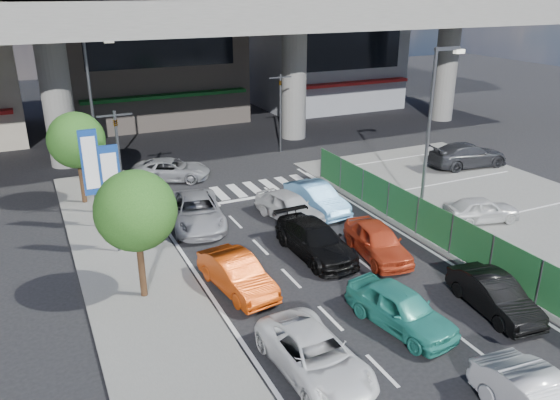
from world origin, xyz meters
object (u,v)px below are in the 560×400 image
hatch_black_mid_right (495,295)px  parked_sedan_white (481,209)px  traffic_light_left (117,138)px  crossing_wagon_silver (171,170)px  street_lamp_left (94,98)px  parked_sedan_dgrey (468,155)px  signboard_far (91,166)px  sedan_white_mid_left (315,355)px  sedan_white_front_mid (289,206)px  kei_truck_front_right (316,198)px  traffic_cone (411,213)px  street_lamp_right (433,119)px  taxi_teal_mid (401,308)px  wagon_silver_front_left (197,211)px  sedan_black_mid (315,240)px  tree_far (76,140)px  traffic_light_right (280,94)px  tree_near (136,211)px  signboard_near (111,185)px  taxi_orange_left (237,274)px  taxi_orange_right (378,241)px

hatch_black_mid_right → parked_sedan_white: parked_sedan_white is taller
traffic_light_left → crossing_wagon_silver: traffic_light_left is taller
street_lamp_left → parked_sedan_white: 21.10m
street_lamp_left → parked_sedan_dgrey: bearing=-18.9°
signboard_far → crossing_wagon_silver: (4.85, 5.36, -2.45)m
sedan_white_mid_left → hatch_black_mid_right: hatch_black_mid_right is taller
sedan_white_front_mid → kei_truck_front_right: bearing=0.8°
parked_sedan_white → traffic_cone: bearing=76.6°
street_lamp_right → sedan_white_front_mid: 7.83m
crossing_wagon_silver → parked_sedan_white: (11.67, -12.36, 0.05)m
street_lamp_left → traffic_cone: size_ratio=10.23×
taxi_teal_mid → crossing_wagon_silver: size_ratio=0.91×
taxi_teal_mid → sedan_white_front_mid: size_ratio=1.01×
wagon_silver_front_left → kei_truck_front_right: same height
sedan_black_mid → traffic_cone: 5.90m
parked_sedan_dgrey → kei_truck_front_right: bearing=106.8°
wagon_silver_front_left → parked_sedan_dgrey: 17.88m
street_lamp_left → tree_far: (-1.47, -3.50, -1.38)m
sedan_white_mid_left → parked_sedan_white: bearing=24.3°
tree_far → sedan_white_mid_left: (4.36, -16.72, -2.77)m
traffic_light_right → kei_truck_front_right: size_ratio=1.24×
signboard_far → wagon_silver_front_left: (4.27, -1.54, -2.37)m
traffic_light_right → street_lamp_left: street_lamp_left is taller
tree_near → parked_sedan_white: size_ratio=1.34×
traffic_light_left → sedan_white_mid_left: 14.87m
taxi_teal_mid → tree_far: bearing=106.9°
signboard_far → kei_truck_front_right: bearing=-13.3°
signboard_near → sedan_black_mid: (7.39, -3.63, -2.38)m
tree_near → street_lamp_left: bearing=87.2°
tree_far → parked_sedan_dgrey: bearing=-9.3°
wagon_silver_front_left → sedan_black_mid: bearing=-45.4°
taxi_teal_mid → traffic_cone: bearing=40.0°
traffic_light_left → signboard_far: bearing=-144.3°
street_lamp_right → tree_far: 17.27m
signboard_far → taxi_orange_left: bearing=-64.1°
kei_truck_front_right → taxi_teal_mid: bearing=-108.0°
sedan_white_mid_left → taxi_teal_mid: 3.76m
taxi_orange_right → parked_sedan_white: (6.47, 0.83, -0.02)m
signboard_near → parked_sedan_dgrey: (21.68, 2.87, -2.27)m
traffic_light_right → street_lamp_right: 13.13m
traffic_light_right → street_lamp_right: (1.67, -13.00, 0.83)m
tree_far → sedan_white_front_mid: bearing=-36.1°
taxi_orange_left → traffic_cone: bearing=5.5°
street_lamp_left → sedan_black_mid: 15.66m
taxi_orange_left → street_lamp_right: bearing=6.6°
taxi_orange_left → traffic_cone: 10.04m
traffic_light_left → taxi_teal_mid: traffic_light_left is taller
sedan_white_mid_left → kei_truck_front_right: kei_truck_front_right is taller
tree_far → sedan_black_mid: bearing=-51.7°
street_lamp_left → tree_near: (-0.67, -14.00, -1.38)m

